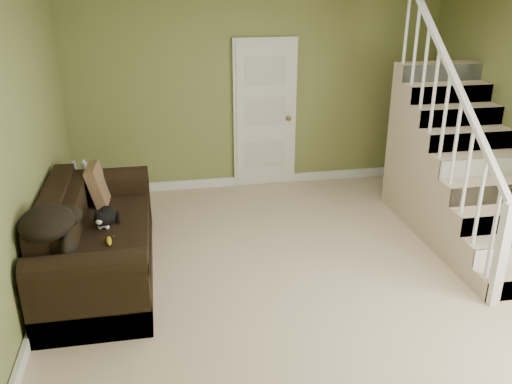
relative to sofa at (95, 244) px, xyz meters
name	(u,v)px	position (x,y,z in m)	size (l,w,h in m)	color
floor	(309,284)	(2.02, -0.56, -0.34)	(5.00, 5.50, 0.01)	beige
ceiling	(321,0)	(2.02, -0.56, 2.26)	(5.00, 5.50, 0.01)	white
wall_back	(257,92)	(2.02, 2.19, 0.96)	(5.00, 0.04, 2.60)	olive
wall_front	(499,365)	(2.02, -3.31, 0.96)	(5.00, 0.04, 2.60)	olive
wall_left	(13,175)	(-0.48, -0.56, 0.96)	(0.04, 5.50, 2.60)	olive
baseboard_back	(257,180)	(2.02, 2.16, -0.28)	(5.00, 0.04, 0.12)	white
baseboard_left	(40,305)	(-0.45, -0.56, -0.28)	(0.04, 5.50, 0.12)	white
door	(265,114)	(2.12, 2.14, 0.67)	(0.86, 0.12, 2.02)	white
staircase	(456,175)	(4.01, 0.40, 0.30)	(1.00, 2.51, 2.82)	beige
sofa	(95,244)	(0.00, 0.00, 0.00)	(0.97, 2.25, 0.89)	black
side_table	(88,205)	(-0.17, 1.06, -0.03)	(0.57, 0.57, 0.82)	black
cat	(106,217)	(0.12, 0.10, 0.24)	(0.25, 0.50, 0.24)	black
banana	(109,241)	(0.17, -0.29, 0.17)	(0.05, 0.17, 0.05)	yellow
throw_pillow	(98,185)	(0.01, 0.74, 0.34)	(0.11, 0.44, 0.44)	#452C1B
throw_blanket	(47,222)	(-0.25, -0.69, 0.58)	(0.43, 0.57, 0.24)	black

